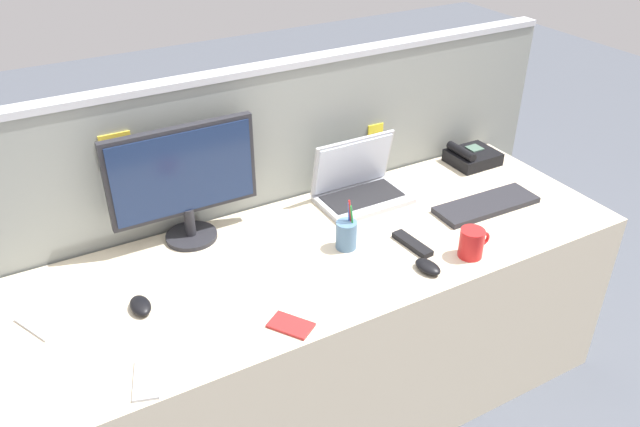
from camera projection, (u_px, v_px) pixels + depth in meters
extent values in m
plane|color=#4C515B|center=(326.00, 398.00, 2.57)|extent=(10.00, 10.00, 0.00)
cube|color=beige|center=(327.00, 330.00, 2.38)|extent=(2.15, 0.76, 0.73)
cube|color=gray|center=(275.00, 220.00, 2.56)|extent=(2.51, 0.06, 1.25)
cube|color=#B7BAC1|center=(269.00, 67.00, 2.22)|extent=(2.51, 0.07, 0.02)
cube|color=yellow|center=(375.00, 133.00, 2.56)|extent=(0.07, 0.01, 0.07)
cube|color=yellow|center=(116.00, 145.00, 2.04)|extent=(0.10, 0.01, 0.08)
cylinder|color=#232328|center=(192.00, 236.00, 2.25)|extent=(0.18, 0.18, 0.02)
cylinder|color=#232328|center=(190.00, 222.00, 2.22)|extent=(0.04, 0.04, 0.10)
cube|color=#232328|center=(182.00, 171.00, 2.12)|extent=(0.51, 0.03, 0.32)
cube|color=#19284C|center=(184.00, 173.00, 2.11)|extent=(0.48, 0.01, 0.29)
cube|color=#B2B5BC|center=(363.00, 200.00, 2.46)|extent=(0.34, 0.22, 0.02)
cube|color=black|center=(362.00, 196.00, 2.46)|extent=(0.30, 0.15, 0.00)
cube|color=#B2B5BC|center=(352.00, 163.00, 2.46)|extent=(0.34, 0.06, 0.22)
cube|color=silver|center=(354.00, 164.00, 2.46)|extent=(0.32, 0.05, 0.20)
cube|color=black|center=(473.00, 157.00, 2.74)|extent=(0.20, 0.17, 0.05)
cube|color=#4C6B5B|center=(475.00, 148.00, 2.75)|extent=(0.06, 0.06, 0.01)
cylinder|color=black|center=(461.00, 151.00, 2.69)|extent=(0.04, 0.15, 0.04)
cube|color=#232328|center=(486.00, 205.00, 2.43)|extent=(0.42, 0.15, 0.02)
ellipsoid|color=black|center=(428.00, 267.00, 2.08)|extent=(0.07, 0.11, 0.03)
ellipsoid|color=black|center=(140.00, 305.00, 1.91)|extent=(0.06, 0.10, 0.03)
cylinder|color=#4C7093|center=(346.00, 235.00, 2.18)|extent=(0.07, 0.07, 0.10)
cylinder|color=#238438|center=(352.00, 222.00, 2.15)|extent=(0.02, 0.02, 0.13)
cylinder|color=red|center=(351.00, 218.00, 2.15)|extent=(0.02, 0.01, 0.14)
cylinder|color=blue|center=(349.00, 220.00, 2.16)|extent=(0.01, 0.02, 0.13)
cube|color=#B22323|center=(291.00, 325.00, 1.85)|extent=(0.13, 0.15, 0.01)
cube|color=silver|center=(39.00, 324.00, 1.85)|extent=(0.13, 0.17, 0.01)
cube|color=#B7BAC1|center=(147.00, 379.00, 1.67)|extent=(0.11, 0.16, 0.01)
cube|color=black|center=(412.00, 244.00, 2.20)|extent=(0.06, 0.17, 0.02)
cylinder|color=red|center=(471.00, 243.00, 2.13)|extent=(0.08, 0.08, 0.10)
torus|color=red|center=(484.00, 239.00, 2.15)|extent=(0.05, 0.01, 0.05)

